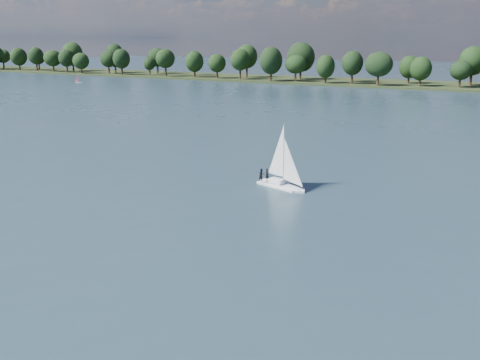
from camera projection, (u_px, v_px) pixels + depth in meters
name	position (u px, v px, depth m)	size (l,w,h in m)	color
ground	(336.00, 123.00, 121.24)	(700.00, 700.00, 0.00)	#233342
far_shore	(425.00, 86.00, 216.46)	(660.00, 40.00, 1.50)	black
sailboat	(279.00, 169.00, 68.99)	(7.00, 3.79, 8.88)	white
dinghy_pink	(78.00, 80.00, 231.12)	(2.89, 2.39, 4.39)	white
pontoon	(100.00, 75.00, 275.77)	(4.00, 2.00, 0.50)	slate
treeline	(412.00, 65.00, 213.26)	(562.93, 73.82, 18.11)	black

